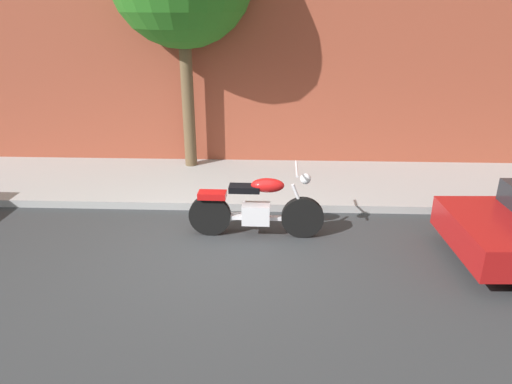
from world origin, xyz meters
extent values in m
plane|color=#303335|center=(0.00, 0.00, 0.00)|extent=(60.00, 60.00, 0.00)
cube|color=#9C9C9C|center=(0.00, 2.77, 0.07)|extent=(20.41, 2.60, 0.14)
cylinder|color=black|center=(1.31, 0.51, 0.34)|extent=(0.67, 0.12, 0.67)
cylinder|color=black|center=(-0.16, 0.53, 0.34)|extent=(0.67, 0.12, 0.67)
cube|color=silver|center=(0.58, 0.52, 0.39)|extent=(0.44, 0.29, 0.32)
cube|color=silver|center=(0.58, 0.52, 0.32)|extent=(1.33, 0.10, 0.06)
ellipsoid|color=red|center=(0.76, 0.52, 0.87)|extent=(0.52, 0.27, 0.22)
cube|color=black|center=(0.40, 0.52, 0.81)|extent=(0.48, 0.25, 0.10)
cube|color=red|center=(-0.11, 0.53, 0.69)|extent=(0.44, 0.25, 0.10)
cylinder|color=silver|center=(1.25, 0.51, 0.62)|extent=(0.27, 0.05, 0.58)
cylinder|color=silver|center=(1.19, 0.51, 1.15)|extent=(0.05, 0.70, 0.04)
sphere|color=silver|center=(1.33, 0.51, 0.99)|extent=(0.17, 0.17, 0.17)
cylinder|color=silver|center=(0.33, 0.69, 0.29)|extent=(0.80, 0.10, 0.09)
cylinder|color=black|center=(4.12, 0.52, 0.32)|extent=(0.65, 0.24, 0.64)
cylinder|color=brown|center=(-1.01, 3.66, 1.64)|extent=(0.26, 0.26, 3.27)
camera|label=1|loc=(0.85, -6.23, 3.45)|focal=32.80mm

